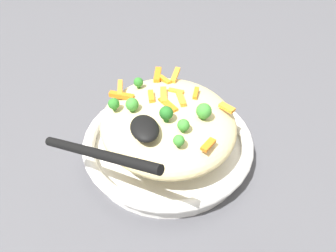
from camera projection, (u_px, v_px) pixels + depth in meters
The scene contains 24 objects.
ground_plane at pixel (168, 153), 0.57m from camera, with size 2.40×2.40×0.00m, color #4C4C51.
serving_bowl at pixel (168, 144), 0.55m from camera, with size 0.29×0.29×0.04m.
pasta_mound at pixel (168, 123), 0.52m from camera, with size 0.23×0.22×0.07m, color #DBC689.
carrot_piece_0 at pixel (165, 80), 0.56m from camera, with size 0.03×0.01×0.01m, color orange.
carrot_piece_1 at pixel (164, 95), 0.51m from camera, with size 0.04×0.01×0.01m, color orange.
carrot_piece_2 at pixel (122, 96), 0.52m from camera, with size 0.04×0.01×0.01m, color orange.
carrot_piece_3 at pixel (120, 88), 0.54m from camera, with size 0.04×0.01×0.01m, color orange.
carrot_piece_4 at pixel (227, 108), 0.50m from camera, with size 0.03×0.01×0.01m, color orange.
carrot_piece_5 at pixel (158, 74), 0.57m from camera, with size 0.04×0.01×0.01m, color orange.
carrot_piece_6 at pixel (167, 106), 0.49m from camera, with size 0.04×0.01×0.01m, color orange.
carrot_piece_7 at pixel (176, 91), 0.52m from camera, with size 0.03×0.01×0.01m, color orange.
carrot_piece_8 at pixel (196, 94), 0.52m from camera, with size 0.03×0.01×0.01m, color orange.
carrot_piece_9 at pixel (181, 99), 0.50m from camera, with size 0.04×0.01×0.01m, color orange.
carrot_piece_10 at pixel (151, 97), 0.51m from camera, with size 0.03×0.01×0.01m, color orange.
carrot_piece_11 at pixel (175, 75), 0.57m from camera, with size 0.04×0.01×0.01m, color orange.
carrot_piece_12 at pixel (208, 145), 0.44m from camera, with size 0.03×0.01×0.01m, color orange.
broccoli_floret_0 at pixel (132, 105), 0.48m from camera, with size 0.02×0.02×0.02m.
broccoli_floret_1 at pixel (138, 82), 0.54m from camera, with size 0.02×0.02×0.02m.
broccoli_floret_2 at pixel (114, 104), 0.49m from camera, with size 0.02×0.02×0.02m.
broccoli_floret_3 at pixel (183, 125), 0.45m from camera, with size 0.02×0.02×0.02m.
broccoli_floret_4 at pixel (204, 111), 0.47m from camera, with size 0.02×0.02×0.03m.
broccoli_floret_5 at pixel (179, 141), 0.43m from camera, with size 0.02×0.02×0.02m.
broccoli_floret_6 at pixel (166, 113), 0.46m from camera, with size 0.02×0.02×0.03m.
serving_spoon at pixel (127, 137), 0.42m from camera, with size 0.16×0.15×0.07m.
Camera 1 is at (-0.37, 0.11, 0.42)m, focal length 34.39 mm.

